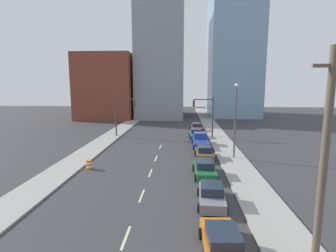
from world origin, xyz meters
name	(u,v)px	position (x,y,z in m)	size (l,w,h in m)	color
sidewalk_left	(122,129)	(-9.00, 45.66, 0.08)	(3.35, 91.33, 0.15)	#9E9B93
sidewalk_right	(213,130)	(9.00, 45.66, 0.08)	(3.35, 91.33, 0.15)	#9E9B93
lane_stripe_at_9m	(126,237)	(0.00, 8.97, 0.00)	(0.16, 2.40, 0.01)	beige
lane_stripe_at_15m	(142,196)	(0.00, 14.70, 0.00)	(0.16, 2.40, 0.01)	beige
lane_stripe_at_20m	(150,173)	(0.00, 20.13, 0.00)	(0.16, 2.40, 0.01)	beige
lane_stripe_at_25m	(156,158)	(0.00, 25.34, 0.00)	(0.16, 2.40, 0.01)	beige
lane_stripe_at_31m	(160,147)	(0.00, 31.22, 0.00)	(0.16, 2.40, 0.01)	beige
building_brick_left	(109,87)	(-16.50, 63.92, 8.16)	(14.00, 16.00, 16.32)	brown
building_office_center	(161,61)	(-2.91, 67.92, 15.12)	(12.00, 20.00, 30.23)	gray
building_glass_right	(232,58)	(16.79, 71.92, 16.15)	(13.00, 20.00, 32.30)	#7A9EB7
traffic_signal_left	(121,112)	(-7.19, 38.07, 4.24)	(3.41, 0.35, 6.70)	#38383D
traffic_signal_right	(207,112)	(7.12, 38.07, 4.24)	(3.41, 0.35, 6.70)	#38383D
utility_pole_right_near	(323,167)	(9.14, 6.27, 5.23)	(1.60, 0.32, 10.22)	brown
traffic_barrel	(89,165)	(-6.51, 20.94, 0.47)	(0.56, 0.56, 0.95)	orange
street_lamp	(235,116)	(9.23, 25.83, 5.09)	(0.44, 0.44, 8.84)	#4C4C51
sedan_orange	(223,244)	(5.32, 7.73, 0.63)	(2.32, 4.82, 1.37)	orange
sedan_gray	(212,195)	(5.35, 13.63, 0.67)	(2.22, 4.48, 1.50)	slate
sedan_green	(205,169)	(5.31, 19.57, 0.70)	(2.22, 4.74, 1.53)	#1E6033
sedan_brown	(204,153)	(5.75, 25.59, 0.69)	(2.28, 4.36, 1.52)	brown
pickup_truck_blue	(201,141)	(5.68, 31.94, 0.76)	(2.37, 5.80, 1.86)	navy
sedan_teal	(196,134)	(5.30, 37.77, 0.70)	(2.29, 4.76, 1.55)	#196B75
sedan_red	(196,127)	(5.67, 44.43, 0.68)	(2.23, 4.69, 1.48)	red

